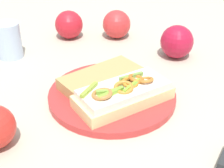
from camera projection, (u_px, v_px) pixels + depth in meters
ground_plane at (112, 98)px, 0.69m from camera, size 2.00×2.00×0.00m
plate at (112, 95)px, 0.69m from camera, size 0.26×0.26×0.01m
sandwich at (123, 94)px, 0.64m from camera, size 0.19×0.20×0.05m
bread_slice_side at (101, 78)px, 0.71m from camera, size 0.17×0.19×0.02m
apple_0 at (177, 42)px, 0.83m from camera, size 0.09×0.09×0.08m
apple_2 at (69, 25)px, 0.94m from camera, size 0.11×0.11×0.08m
apple_3 at (117, 24)px, 0.94m from camera, size 0.11×0.11×0.08m
drinking_glass at (9, 41)px, 0.83m from camera, size 0.06×0.06×0.09m
knife at (222, 163)px, 0.52m from camera, size 0.04×0.12×0.02m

